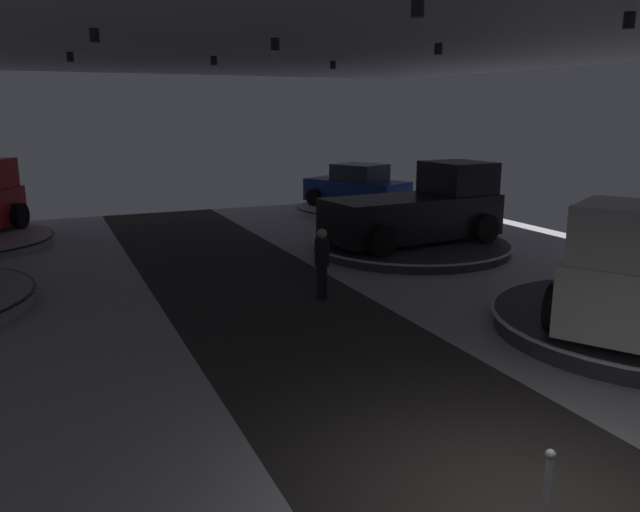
% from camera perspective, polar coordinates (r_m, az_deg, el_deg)
% --- Properties ---
extents(display_platform_deep_right, '(4.84, 4.84, 0.30)m').
position_cam_1_polar(display_platform_deep_right, '(25.98, 3.27, 4.21)').
color(display_platform_deep_right, silver).
rests_on(display_platform_deep_right, ground).
extents(display_car_deep_right, '(3.54, 4.56, 1.71)m').
position_cam_1_polar(display_car_deep_right, '(25.84, 3.35, 6.16)').
color(display_car_deep_right, navy).
rests_on(display_car_deep_right, display_platform_deep_right).
extents(display_platform_far_right, '(5.92, 5.92, 0.28)m').
position_cam_1_polar(display_platform_far_right, '(19.21, 8.13, 0.95)').
color(display_platform_far_right, '#333338').
rests_on(display_platform_far_right, ground).
extents(pickup_truck_far_right, '(5.46, 3.02, 2.30)m').
position_cam_1_polar(pickup_truck_far_right, '(19.21, 9.00, 4.13)').
color(pickup_truck_far_right, black).
rests_on(pickup_truck_far_right, display_platform_far_right).
extents(visitor_walking_near, '(0.32, 0.32, 1.59)m').
position_cam_1_polar(visitor_walking_near, '(14.02, 0.18, -0.27)').
color(visitor_walking_near, black).
rests_on(visitor_walking_near, ground).
extents(stanchion_a, '(0.28, 0.28, 1.01)m').
position_cam_1_polar(stanchion_a, '(6.92, 19.56, -20.64)').
color(stanchion_a, '#333338').
rests_on(stanchion_a, ground).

